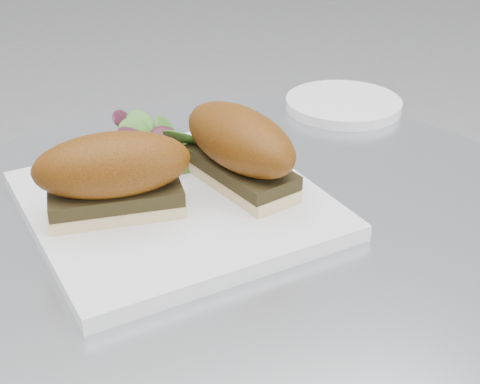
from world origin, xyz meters
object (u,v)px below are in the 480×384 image
at_px(plate, 175,204).
at_px(sandwich_left, 113,174).
at_px(saucer, 343,104).
at_px(sandwich_right, 239,147).

height_order(plate, sandwich_left, sandwich_left).
bearing_deg(sandwich_left, plate, 16.64).
relative_size(plate, saucer, 1.76).
height_order(sandwich_right, saucer, sandwich_right).
xyz_separation_m(plate, sandwich_right, (0.07, 0.00, 0.05)).
xyz_separation_m(sandwich_left, sandwich_right, (0.13, 0.01, 0.00)).
bearing_deg(sandwich_right, sandwich_left, -99.70).
relative_size(sandwich_right, saucer, 1.06).
relative_size(sandwich_left, saucer, 0.97).
xyz_separation_m(plate, saucer, (0.29, 0.18, -0.00)).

